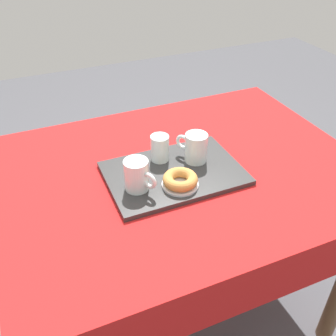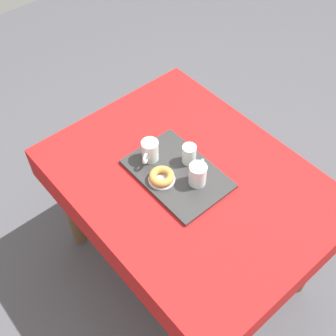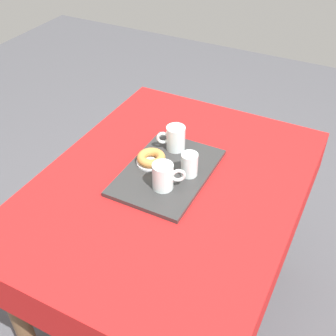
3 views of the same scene
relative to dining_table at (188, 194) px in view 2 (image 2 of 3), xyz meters
The scene contains 8 objects.
ground_plane 0.65m from the dining_table, ahead, with size 6.00×6.00×0.00m, color #47474C.
dining_table is the anchor object (origin of this frame).
serving_tray 0.13m from the dining_table, 32.81° to the left, with size 0.43×0.29×0.02m, color #2D2D2D.
tea_mug_left 0.18m from the dining_table, behind, with size 0.08×0.10×0.10m.
tea_mug_right 0.26m from the dining_table, 19.84° to the left, with size 0.08×0.11×0.10m.
water_glass_near 0.19m from the dining_table, 40.12° to the right, with size 0.06×0.06×0.09m.
donut_plate_left 0.18m from the dining_table, 60.99° to the left, with size 0.11×0.11×0.01m, color silver.
sugar_donut_left 0.19m from the dining_table, 60.99° to the left, with size 0.11×0.11×0.03m, color #BC7F3D.
Camera 2 is at (-0.78, 0.79, 2.18)m, focal length 45.87 mm.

